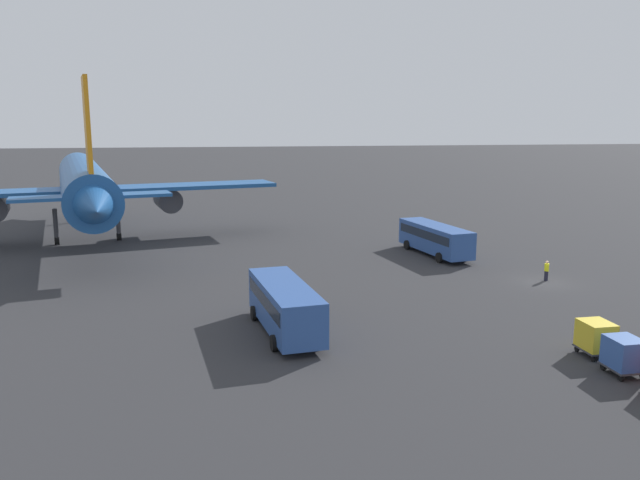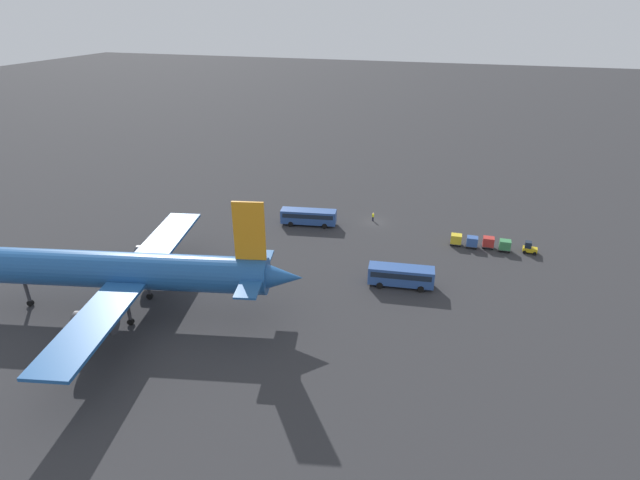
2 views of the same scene
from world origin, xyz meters
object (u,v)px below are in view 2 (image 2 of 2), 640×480
cargo_cart_blue (472,241)px  cargo_cart_yellow (456,239)px  baggage_tug (529,248)px  airplane (123,271)px  shuttle_bus_near (309,216)px  cargo_cart_red (488,242)px  shuttle_bus_far (401,275)px  worker_person (373,217)px  cargo_cart_green (505,245)px

cargo_cart_blue → cargo_cart_yellow: same height
baggage_tug → cargo_cart_yellow: (12.49, 0.60, 0.25)m
airplane → baggage_tug: airplane is taller
shuttle_bus_near → cargo_cart_red: bearing=170.2°
cargo_cart_red → cargo_cart_blue: same height
baggage_tug → cargo_cart_yellow: size_ratio=1.20×
cargo_cart_blue → cargo_cart_yellow: size_ratio=1.00×
shuttle_bus_near → cargo_cart_yellow: bearing=169.1°
cargo_cart_blue → baggage_tug: bearing=-175.3°
shuttle_bus_far → cargo_cart_red: shuttle_bus_far is taller
shuttle_bus_far → worker_person: size_ratio=5.90×
cargo_cart_green → baggage_tug: bearing=-172.1°
cargo_cart_red → airplane: bearing=36.4°
cargo_cart_green → cargo_cart_blue: (5.58, 0.23, 0.00)m
airplane → worker_person: (-26.65, -42.06, -5.62)m
cargo_cart_blue → cargo_cart_yellow: (2.79, -0.20, 0.00)m
baggage_tug → cargo_cart_blue: baggage_tug is taller
shuttle_bus_far → cargo_cart_red: size_ratio=4.99×
airplane → cargo_cart_blue: 58.26m
airplane → shuttle_bus_far: 40.48m
worker_person → shuttle_bus_far: bearing=111.1°
worker_person → cargo_cart_green: size_ratio=0.84×
cargo_cart_red → cargo_cart_yellow: bearing=4.7°
airplane → cargo_cart_blue: airplane is taller
baggage_tug → cargo_cart_blue: (9.70, 0.80, 0.25)m
cargo_cart_yellow → cargo_cart_red: bearing=-175.3°
worker_person → cargo_cart_green: bearing=165.3°
airplane → cargo_cart_yellow: size_ratio=24.32×
airplane → baggage_tug: size_ratio=20.30×
airplane → cargo_cart_yellow: 56.21m
shuttle_bus_far → cargo_cart_yellow: 18.79m
airplane → cargo_cart_green: airplane is taller
airplane → cargo_cart_yellow: (-43.26, -35.50, -5.30)m
baggage_tug → cargo_cart_yellow: baggage_tug is taller
shuttle_bus_far → cargo_cart_green: shuttle_bus_far is taller
cargo_cart_red → shuttle_bus_near: bearing=-0.8°
baggage_tug → shuttle_bus_far: bearing=45.0°
airplane → cargo_cart_green: (-51.63, -35.52, -5.30)m
airplane → shuttle_bus_near: (-14.85, -36.42, -4.62)m
shuttle_bus_far → airplane: bearing=20.5°
worker_person → cargo_cart_yellow: 17.86m
shuttle_bus_far → cargo_cart_blue: bearing=-127.4°
shuttle_bus_far → cargo_cart_green: bearing=-138.9°
shuttle_bus_near → baggage_tug: (-40.89, 0.33, -0.93)m
cargo_cart_green → cargo_cart_red: (2.79, -0.43, 0.00)m
shuttle_bus_far → cargo_cart_green: size_ratio=4.99×
cargo_cart_red → cargo_cart_blue: bearing=13.3°
cargo_cart_blue → cargo_cart_red: bearing=-166.7°
shuttle_bus_near → baggage_tug: size_ratio=4.51×
airplane → cargo_cart_red: size_ratio=24.32×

